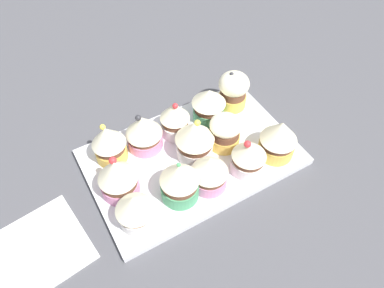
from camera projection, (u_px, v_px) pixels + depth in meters
ground_plane at (192, 164)px, 64.99cm from camera, size 180.00×180.00×3.00cm
baking_tray at (192, 157)px, 63.36cm from camera, size 35.41×22.71×1.20cm
cupcake_0 at (233, 90)px, 67.63cm from camera, size 5.74×5.74×7.78cm
cupcake_1 at (209, 104)px, 65.70cm from camera, size 6.22×6.22×6.88cm
cupcake_2 at (176, 118)px, 63.41cm from camera, size 5.24×5.24×7.58cm
cupcake_3 at (144, 132)px, 61.41cm from camera, size 6.31×6.31×7.50cm
cupcake_4 at (109, 143)px, 59.63cm from camera, size 5.71×5.71×7.74cm
cupcake_5 at (225, 132)px, 61.84cm from camera, size 5.44×5.44×6.56cm
cupcake_6 at (196, 140)px, 59.70cm from camera, size 6.60×6.60×8.23cm
cupcake_7 at (118, 177)px, 55.34cm from camera, size 6.19×6.19×8.00cm
cupcake_8 at (279, 138)px, 60.15cm from camera, size 6.26×6.26×7.72cm
cupcake_9 at (249, 156)px, 58.47cm from camera, size 5.68×5.68×7.10cm
cupcake_10 at (209, 171)px, 56.52cm from camera, size 5.97×5.97×6.78cm
cupcake_11 at (180, 181)px, 54.91cm from camera, size 6.08×6.08×7.80cm
cupcake_12 at (135, 210)px, 52.17cm from camera, size 5.85×5.85×6.74cm
napkin at (35, 251)px, 52.89cm from camera, size 15.88×14.66×0.60cm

